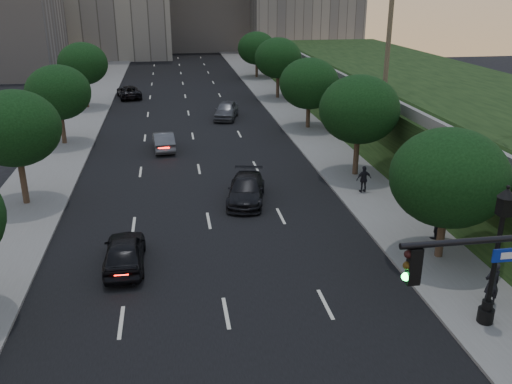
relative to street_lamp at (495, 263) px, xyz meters
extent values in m
cube|color=black|center=(-9.53, 27.27, -2.62)|extent=(16.00, 140.00, 0.02)
cube|color=slate|center=(0.72, 27.27, -2.56)|extent=(4.50, 140.00, 0.15)
cube|color=slate|center=(-19.78, 27.27, -2.56)|extent=(4.50, 140.00, 0.15)
cube|color=black|center=(12.47, 25.27, -0.63)|extent=(18.00, 90.00, 4.00)
cube|color=slate|center=(3.97, 25.27, 1.72)|extent=(0.35, 90.00, 0.70)
cylinder|color=#38281C|center=(0.77, 5.27, -1.20)|extent=(0.36, 0.36, 2.86)
ellipsoid|color=black|center=(0.77, 5.27, 1.40)|extent=(5.20, 5.20, 4.42)
cylinder|color=#38281C|center=(0.77, 17.27, -1.03)|extent=(0.36, 0.36, 3.21)
ellipsoid|color=black|center=(0.77, 17.27, 1.89)|extent=(5.20, 5.20, 4.42)
cylinder|color=#38281C|center=(0.77, 30.27, -1.20)|extent=(0.36, 0.36, 2.86)
ellipsoid|color=black|center=(0.77, 30.27, 1.40)|extent=(5.20, 5.20, 4.42)
cylinder|color=#38281C|center=(0.77, 44.27, -1.03)|extent=(0.36, 0.36, 3.21)
ellipsoid|color=black|center=(0.77, 44.27, 1.89)|extent=(5.20, 5.20, 4.42)
cylinder|color=#38281C|center=(0.77, 59.27, -1.20)|extent=(0.36, 0.36, 2.86)
ellipsoid|color=black|center=(0.77, 59.27, 1.40)|extent=(5.20, 5.20, 4.42)
cylinder|color=#38281C|center=(-19.83, 15.27, -1.01)|extent=(0.36, 0.36, 3.26)
ellipsoid|color=black|center=(-19.83, 15.27, 1.95)|extent=(5.00, 5.00, 4.25)
cylinder|color=#38281C|center=(-19.83, 28.27, -1.14)|extent=(0.36, 0.36, 2.99)
ellipsoid|color=black|center=(-19.83, 28.27, 1.58)|extent=(5.00, 5.00, 4.25)
cylinder|color=#38281C|center=(-19.83, 42.27, -1.01)|extent=(0.36, 0.36, 3.26)
ellipsoid|color=black|center=(-19.83, 42.27, 1.95)|extent=(5.00, 5.00, 4.25)
cylinder|color=black|center=(-3.43, -5.10, 3.67)|extent=(5.40, 0.16, 0.16)
cube|color=black|center=(-5.73, -5.10, 3.12)|extent=(0.32, 0.22, 0.95)
sphere|color=black|center=(-5.91, -5.10, 3.45)|extent=(0.20, 0.20, 0.20)
sphere|color=#3F2B0A|center=(-5.91, -5.10, 3.15)|extent=(0.20, 0.20, 0.20)
sphere|color=#19F24C|center=(-5.91, -5.10, 2.85)|extent=(0.20, 0.20, 0.20)
cylinder|color=black|center=(0.00, 0.00, -2.28)|extent=(0.60, 0.60, 0.70)
cylinder|color=black|center=(0.00, 0.00, -1.78)|extent=(0.40, 0.40, 0.40)
cylinder|color=black|center=(0.00, 0.00, 0.17)|extent=(0.18, 0.18, 3.60)
cube|color=black|center=(0.00, 0.00, 2.22)|extent=(0.42, 0.42, 0.70)
cone|color=black|center=(0.00, 0.00, 2.72)|extent=(0.64, 0.64, 0.35)
sphere|color=black|center=(0.00, 0.00, 2.92)|extent=(0.14, 0.14, 0.14)
imported|color=black|center=(-13.65, 6.78, -1.88)|extent=(1.83, 4.46, 1.51)
imported|color=#4D4E53|center=(-11.94, 25.53, -1.92)|extent=(1.86, 4.46, 1.43)
imported|color=black|center=(-15.87, 47.32, -1.93)|extent=(3.25, 5.41, 1.41)
imported|color=black|center=(-7.10, 13.85, -1.91)|extent=(3.06, 5.35, 1.46)
imported|color=#505256|center=(-6.01, 35.32, -1.81)|extent=(3.13, 5.20, 1.66)
imported|color=black|center=(0.80, 1.08, -1.55)|extent=(0.72, 0.52, 1.86)
imported|color=black|center=(1.47, 7.11, -1.57)|extent=(1.02, 0.87, 1.83)
imported|color=black|center=(0.13, 13.86, -1.65)|extent=(1.02, 0.53, 1.67)
camera|label=1|loc=(-11.20, -15.73, 9.32)|focal=38.00mm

